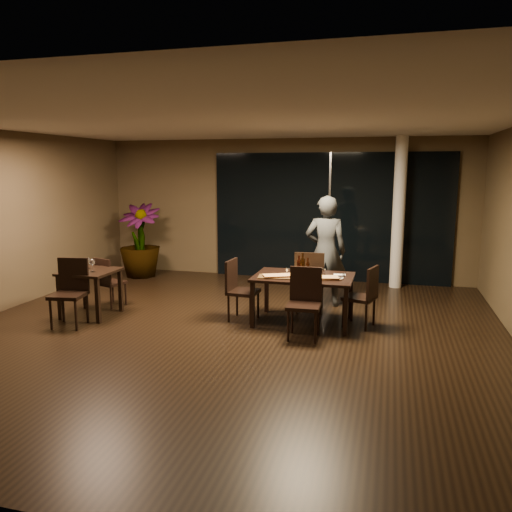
# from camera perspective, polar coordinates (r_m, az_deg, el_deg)

# --- Properties ---
(ground) EXTENTS (8.00, 8.00, 0.00)m
(ground) POSITION_cam_1_polar(r_m,az_deg,el_deg) (7.36, -3.51, -8.83)
(ground) COLOR black
(ground) RESTS_ON ground
(wall_back) EXTENTS (8.00, 0.10, 3.00)m
(wall_back) POSITION_cam_1_polar(r_m,az_deg,el_deg) (10.92, 3.22, 5.39)
(wall_back) COLOR #4C3E28
(wall_back) RESTS_ON ground
(wall_front) EXTENTS (8.00, 0.10, 3.00)m
(wall_front) POSITION_cam_1_polar(r_m,az_deg,el_deg) (3.50, -25.49, -5.43)
(wall_front) COLOR #4C3E28
(wall_front) RESTS_ON ground
(ceiling) EXTENTS (8.00, 8.00, 0.04)m
(ceiling) POSITION_cam_1_polar(r_m,az_deg,el_deg) (7.00, -3.78, 15.28)
(ceiling) COLOR silver
(ceiling) RESTS_ON wall_back
(window_panel) EXTENTS (5.00, 0.06, 2.70)m
(window_panel) POSITION_cam_1_polar(r_m,az_deg,el_deg) (10.68, 8.38, 4.39)
(window_panel) COLOR black
(window_panel) RESTS_ON ground
(column) EXTENTS (0.24, 0.24, 3.00)m
(column) POSITION_cam_1_polar(r_m,az_deg,el_deg) (10.28, 15.99, 4.74)
(column) COLOR silver
(column) RESTS_ON ground
(main_table) EXTENTS (1.50, 1.00, 0.75)m
(main_table) POSITION_cam_1_polar(r_m,az_deg,el_deg) (7.69, 5.44, -2.80)
(main_table) COLOR black
(main_table) RESTS_ON ground
(side_table) EXTENTS (0.80, 0.80, 0.75)m
(side_table) POSITION_cam_1_polar(r_m,az_deg,el_deg) (8.50, -18.44, -2.41)
(side_table) COLOR black
(side_table) RESTS_ON ground
(chair_main_far) EXTENTS (0.52, 0.52, 1.03)m
(chair_main_far) POSITION_cam_1_polar(r_m,az_deg,el_deg) (8.28, 6.14, -2.59)
(chair_main_far) COLOR black
(chair_main_far) RESTS_ON ground
(chair_main_near) EXTENTS (0.48, 0.48, 0.99)m
(chair_main_near) POSITION_cam_1_polar(r_m,az_deg,el_deg) (7.11, 5.58, -4.88)
(chair_main_near) COLOR black
(chair_main_near) RESTS_ON ground
(chair_main_left) EXTENTS (0.47, 0.47, 0.96)m
(chair_main_left) POSITION_cam_1_polar(r_m,az_deg,el_deg) (7.87, -2.03, -3.51)
(chair_main_left) COLOR black
(chair_main_left) RESTS_ON ground
(chair_main_right) EXTENTS (0.54, 0.54, 0.94)m
(chair_main_right) POSITION_cam_1_polar(r_m,az_deg,el_deg) (7.67, 12.33, -4.20)
(chair_main_right) COLOR black
(chair_main_right) RESTS_ON ground
(chair_side_far) EXTENTS (0.50, 0.50, 0.86)m
(chair_side_far) POSITION_cam_1_polar(r_m,az_deg,el_deg) (8.96, -16.60, -2.60)
(chair_side_far) COLOR black
(chair_side_far) RESTS_ON ground
(chair_side_near) EXTENTS (0.55, 0.55, 1.02)m
(chair_side_near) POSITION_cam_1_polar(r_m,az_deg,el_deg) (8.12, -20.42, -3.48)
(chair_side_near) COLOR black
(chair_side_near) RESTS_ON ground
(diner) EXTENTS (0.69, 0.49, 1.92)m
(diner) POSITION_cam_1_polar(r_m,az_deg,el_deg) (8.69, 7.96, 0.54)
(diner) COLOR #313436
(diner) RESTS_ON ground
(potted_plant) EXTENTS (0.99, 0.99, 1.61)m
(potted_plant) POSITION_cam_1_polar(r_m,az_deg,el_deg) (11.27, -13.12, 1.74)
(potted_plant) COLOR #1E501A
(potted_plant) RESTS_ON ground
(pizza_board_left) EXTENTS (0.65, 0.39, 0.01)m
(pizza_board_left) POSITION_cam_1_polar(r_m,az_deg,el_deg) (7.54, 2.62, -2.39)
(pizza_board_left) COLOR #452E16
(pizza_board_left) RESTS_ON main_table
(pizza_board_right) EXTENTS (0.57, 0.41, 0.01)m
(pizza_board_right) POSITION_cam_1_polar(r_m,az_deg,el_deg) (7.47, 7.60, -2.58)
(pizza_board_right) COLOR #412815
(pizza_board_right) RESTS_ON main_table
(oblong_pizza_left) EXTENTS (0.49, 0.37, 0.02)m
(oblong_pizza_left) POSITION_cam_1_polar(r_m,az_deg,el_deg) (7.54, 2.62, -2.26)
(oblong_pizza_left) COLOR maroon
(oblong_pizza_left) RESTS_ON pizza_board_left
(oblong_pizza_right) EXTENTS (0.48, 0.30, 0.02)m
(oblong_pizza_right) POSITION_cam_1_polar(r_m,az_deg,el_deg) (7.47, 7.61, -2.45)
(oblong_pizza_right) COLOR maroon
(oblong_pizza_right) RESTS_ON pizza_board_right
(round_pizza) EXTENTS (0.29, 0.29, 0.01)m
(round_pizza) POSITION_cam_1_polar(r_m,az_deg,el_deg) (7.95, 4.92, -1.77)
(round_pizza) COLOR red
(round_pizza) RESTS_ON main_table
(bottle_a) EXTENTS (0.07, 0.07, 0.30)m
(bottle_a) POSITION_cam_1_polar(r_m,az_deg,el_deg) (7.74, 4.92, -1.02)
(bottle_a) COLOR black
(bottle_a) RESTS_ON main_table
(bottle_b) EXTENTS (0.06, 0.06, 0.28)m
(bottle_b) POSITION_cam_1_polar(r_m,az_deg,el_deg) (7.67, 5.93, -1.22)
(bottle_b) COLOR black
(bottle_b) RESTS_ON main_table
(bottle_c) EXTENTS (0.07, 0.07, 0.34)m
(bottle_c) POSITION_cam_1_polar(r_m,az_deg,el_deg) (7.72, 5.35, -0.90)
(bottle_c) COLOR black
(bottle_c) RESTS_ON main_table
(tumbler_left) EXTENTS (0.07, 0.07, 0.08)m
(tumbler_left) POSITION_cam_1_polar(r_m,az_deg,el_deg) (7.80, 3.71, -1.73)
(tumbler_left) COLOR white
(tumbler_left) RESTS_ON main_table
(tumbler_right) EXTENTS (0.08, 0.08, 0.10)m
(tumbler_right) POSITION_cam_1_polar(r_m,az_deg,el_deg) (7.76, 7.60, -1.80)
(tumbler_right) COLOR white
(tumbler_right) RESTS_ON main_table
(napkin_near) EXTENTS (0.20, 0.14, 0.01)m
(napkin_near) POSITION_cam_1_polar(r_m,az_deg,el_deg) (7.53, 9.23, -2.52)
(napkin_near) COLOR silver
(napkin_near) RESTS_ON main_table
(napkin_far) EXTENTS (0.19, 0.12, 0.01)m
(napkin_far) POSITION_cam_1_polar(r_m,az_deg,el_deg) (7.76, 9.53, -2.15)
(napkin_far) COLOR white
(napkin_far) RESTS_ON main_table
(wine_glass_a) EXTENTS (0.07, 0.07, 0.17)m
(wine_glass_a) POSITION_cam_1_polar(r_m,az_deg,el_deg) (8.62, -18.68, -0.81)
(wine_glass_a) COLOR white
(wine_glass_a) RESTS_ON side_table
(wine_glass_b) EXTENTS (0.09, 0.09, 0.20)m
(wine_glass_b) POSITION_cam_1_polar(r_m,az_deg,el_deg) (8.33, -18.19, -1.05)
(wine_glass_b) COLOR white
(wine_glass_b) RESTS_ON side_table
(side_napkin) EXTENTS (0.21, 0.17, 0.01)m
(side_napkin) POSITION_cam_1_polar(r_m,az_deg,el_deg) (8.28, -19.36, -1.83)
(side_napkin) COLOR white
(side_napkin) RESTS_ON side_table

